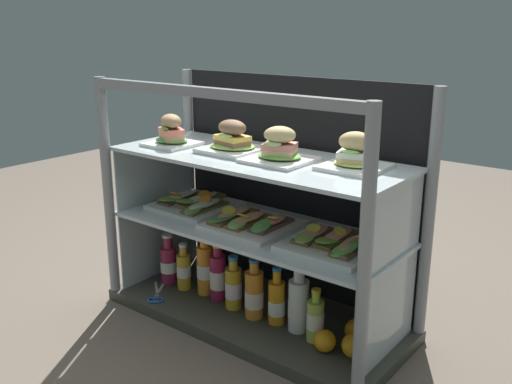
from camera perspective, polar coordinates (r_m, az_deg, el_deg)
ground_plane at (r=2.21m, az=0.00°, el=-12.85°), size 6.00×6.00×0.02m
case_base_deck at (r=2.19m, az=0.00°, el=-12.11°), size 1.13×0.48×0.04m
case_frame at (r=2.09m, az=1.76°, el=0.33°), size 1.13×0.48×0.89m
riser_lower_tier at (r=2.11m, az=0.00°, el=-7.83°), size 1.05×0.40×0.32m
shelf_lower_glass at (r=2.05m, az=0.00°, el=-3.64°), size 1.07×0.42×0.01m
riser_upper_tier at (r=2.01m, az=0.00°, el=-0.18°), size 1.05×0.40×0.24m
shelf_upper_glass at (r=1.97m, az=0.00°, el=3.41°), size 1.07×0.42×0.01m
plated_roll_sandwich_far_right at (r=2.17m, az=-8.49°, el=5.79°), size 0.17×0.17×0.12m
plated_roll_sandwich_far_left at (r=2.03m, az=-2.39°, el=5.14°), size 0.20×0.20×0.12m
plated_roll_sandwich_mid_right at (r=1.89m, az=2.38°, el=4.32°), size 0.21×0.21×0.12m
plated_roll_sandwich_mid_left at (r=1.81m, az=9.90°, el=3.59°), size 0.19×0.19×0.12m
open_sandwich_tray_mid_left at (r=2.25m, az=-6.18°, el=-1.15°), size 0.29×0.29×0.06m
open_sandwich_tray_near_right_corner at (r=2.03m, az=-0.62°, el=-3.02°), size 0.29×0.29×0.06m
open_sandwich_tray_far_left at (r=1.86m, az=7.83°, el=-5.05°), size 0.29×0.29×0.06m
juice_bottle_front_second at (r=2.37m, az=-8.76°, el=-7.08°), size 0.07×0.07×0.21m
juice_bottle_front_left_end at (r=2.32m, az=-7.25°, el=-7.78°), size 0.06×0.06×0.19m
juice_bottle_back_left at (r=2.26m, az=-5.15°, el=-7.61°), size 0.06×0.06×0.26m
juice_bottle_front_right_end at (r=2.22m, az=-3.82°, el=-8.42°), size 0.06×0.06×0.23m
juice_bottle_back_right at (r=2.15m, az=-2.27°, el=-9.51°), size 0.06×0.06×0.21m
juice_bottle_tucked_behind at (r=2.08m, az=-0.19°, el=-10.22°), size 0.07×0.07×0.23m
juice_bottle_back_center at (r=2.05m, az=2.09°, el=-10.97°), size 0.06×0.06×0.21m
juice_bottle_near_post at (r=2.00m, az=4.29°, el=-11.15°), size 0.07×0.07×0.24m
juice_bottle_front_middle at (r=1.96m, az=5.98°, el=-12.60°), size 0.06×0.06×0.19m
orange_fruit_beside_bottles at (r=1.99m, az=10.08°, el=-13.57°), size 0.08×0.08×0.08m
orange_fruit_near_left_post at (r=1.90m, az=9.83°, el=-14.97°), size 0.08×0.08×0.08m
orange_fruit_rolled_forward at (r=1.92m, az=6.92°, el=-14.62°), size 0.07×0.07×0.07m
kitchen_scissors at (r=2.29m, az=-9.98°, el=-10.35°), size 0.16×0.18×0.01m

